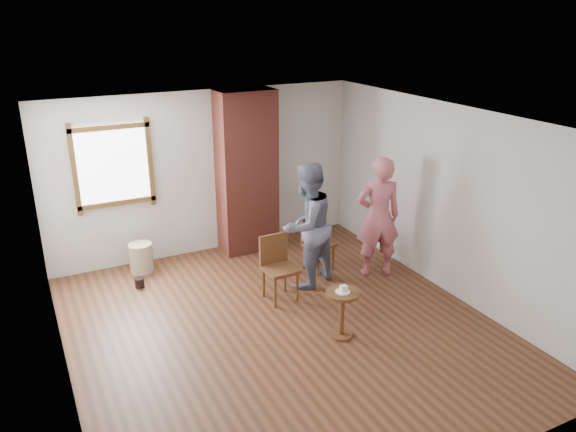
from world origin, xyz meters
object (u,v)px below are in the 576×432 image
Objects in this scene: dining_chair_left at (278,264)px; person_pink at (378,217)px; dining_chair_right at (316,240)px; stoneware_crock at (141,258)px; man at (307,226)px; side_table at (342,307)px.

person_pink reaches higher than dining_chair_left.
dining_chair_left is at bearing -162.23° from dining_chair_right.
stoneware_crock is 3.59m from person_pink.
man is (-0.37, -0.39, 0.44)m from dining_chair_right.
stoneware_crock is at bearing 121.43° from side_table.
dining_chair_right is 1.91m from side_table.
stoneware_crock is at bearing -56.82° from man.
dining_chair_right is at bearing -24.24° from stoneware_crock.
side_table is 1.52m from man.
side_table reaches higher than stoneware_crock.
dining_chair_left is 1.07m from dining_chair_right.
dining_chair_left is at bearing 18.39° from person_pink.
dining_chair_left reaches higher than side_table.
person_pink is (0.72, -0.55, 0.44)m from dining_chair_right.
dining_chair_left is 1.08× the size of dining_chair_right.
stoneware_crock is 0.50× the size of dining_chair_left.
person_pink is at bearing -2.40° from dining_chair_left.
dining_chair_right is 0.69m from man.
dining_chair_right is (2.40, -1.08, 0.24)m from stoneware_crock.
person_pink is at bearing 150.28° from man.
person_pink is (1.37, 1.24, 0.50)m from side_table.
man reaches higher than side_table.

